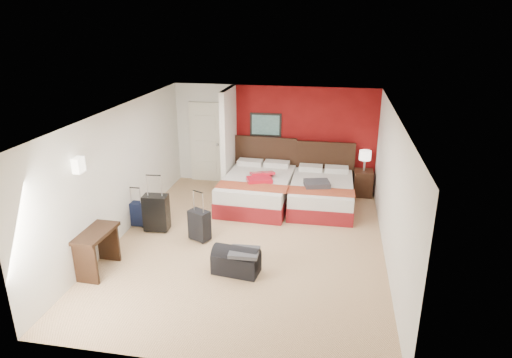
% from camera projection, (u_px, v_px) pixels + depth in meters
% --- Properties ---
extents(ground, '(6.50, 6.50, 0.00)m').
position_uv_depth(ground, '(249.00, 242.00, 8.55)').
color(ground, '#D9B385').
rests_on(ground, ground).
extents(room_walls, '(5.02, 6.52, 2.50)m').
position_uv_depth(room_walls, '(198.00, 154.00, 9.67)').
color(room_walls, silver).
rests_on(room_walls, ground).
extents(red_accent_panel, '(3.50, 0.04, 2.50)m').
position_uv_depth(red_accent_panel, '(304.00, 138.00, 10.98)').
color(red_accent_panel, maroon).
rests_on(red_accent_panel, ground).
extents(partition_wall, '(0.12, 1.20, 2.50)m').
position_uv_depth(partition_wall, '(229.00, 141.00, 10.70)').
color(partition_wall, silver).
rests_on(partition_wall, ground).
extents(entry_door, '(0.82, 0.06, 2.05)m').
position_uv_depth(entry_door, '(206.00, 142.00, 11.45)').
color(entry_door, silver).
rests_on(entry_door, ground).
extents(bed_left, '(1.59, 2.20, 0.64)m').
position_uv_depth(bed_left, '(257.00, 190.00, 10.23)').
color(bed_left, silver).
rests_on(bed_left, ground).
extents(bed_right, '(1.39, 1.98, 0.59)m').
position_uv_depth(bed_right, '(321.00, 195.00, 10.05)').
color(bed_right, white).
rests_on(bed_right, ground).
extents(red_suitcase_open, '(0.76, 0.88, 0.09)m').
position_uv_depth(red_suitcase_open, '(261.00, 177.00, 9.99)').
color(red_suitcase_open, red).
rests_on(red_suitcase_open, bed_left).
extents(jacket_bundle, '(0.61, 0.53, 0.13)m').
position_uv_depth(jacket_bundle, '(317.00, 184.00, 9.66)').
color(jacket_bundle, '#3A3A3F').
rests_on(jacket_bundle, bed_right).
extents(nightstand, '(0.45, 0.45, 0.62)m').
position_uv_depth(nightstand, '(363.00, 183.00, 10.70)').
color(nightstand, '#321B10').
rests_on(nightstand, ground).
extents(table_lamp, '(0.29, 0.29, 0.49)m').
position_uv_depth(table_lamp, '(365.00, 161.00, 10.51)').
color(table_lamp, silver).
rests_on(table_lamp, nightstand).
extents(suitcase_black, '(0.50, 0.33, 0.72)m').
position_uv_depth(suitcase_black, '(156.00, 214.00, 8.91)').
color(suitcase_black, black).
rests_on(suitcase_black, ground).
extents(suitcase_charcoal, '(0.46, 0.39, 0.58)m').
position_uv_depth(suitcase_charcoal, '(200.00, 226.00, 8.54)').
color(suitcase_charcoal, black).
rests_on(suitcase_charcoal, ground).
extents(suitcase_navy, '(0.35, 0.22, 0.48)m').
position_uv_depth(suitcase_navy, '(137.00, 215.00, 9.16)').
color(suitcase_navy, black).
rests_on(suitcase_navy, ground).
extents(duffel_bag, '(0.81, 0.50, 0.39)m').
position_uv_depth(duffel_bag, '(236.00, 262.00, 7.49)').
color(duffel_bag, black).
rests_on(duffel_bag, ground).
extents(jacket_draped, '(0.49, 0.42, 0.06)m').
position_uv_depth(jacket_draped, '(244.00, 252.00, 7.34)').
color(jacket_draped, '#3D3D43').
rests_on(jacket_draped, duffel_bag).
extents(desk, '(0.47, 0.90, 0.74)m').
position_uv_depth(desk, '(97.00, 251.00, 7.47)').
color(desk, black).
rests_on(desk, ground).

